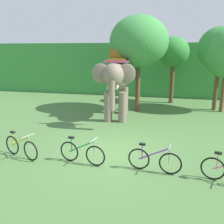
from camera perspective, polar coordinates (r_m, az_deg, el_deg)
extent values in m
plane|color=#4C753D|center=(9.50, -0.30, -9.16)|extent=(80.00, 80.00, 0.00)
cube|color=#3D8E42|center=(23.10, 8.07, 10.12)|extent=(36.00, 6.00, 4.26)
cylinder|color=brown|center=(15.42, 5.95, 5.46)|extent=(0.29, 0.29, 2.84)
ellipsoid|color=#3D8E42|center=(15.24, 6.23, 15.86)|extent=(3.48, 3.48, 3.03)
cylinder|color=brown|center=(18.17, 13.64, 6.19)|extent=(0.30, 0.30, 2.66)
ellipsoid|color=#338438|center=(18.01, 14.07, 13.33)|extent=(2.10, 2.10, 2.07)
cylinder|color=brown|center=(16.86, 22.84, 4.83)|extent=(0.25, 0.25, 2.64)
ellipsoid|color=#338438|center=(16.68, 23.69, 13.29)|extent=(2.64, 2.64, 2.60)
cylinder|color=brown|center=(16.55, 24.20, 3.84)|extent=(0.23, 0.23, 2.25)
ellipsoid|color=gray|center=(13.72, 1.13, 8.34)|extent=(1.74, 3.05, 1.50)
cylinder|color=gray|center=(13.06, 2.44, 1.13)|extent=(0.44, 0.44, 1.60)
cylinder|color=gray|center=(13.13, -0.92, 1.21)|extent=(0.44, 0.44, 1.60)
cylinder|color=gray|center=(14.81, 2.89, 2.71)|extent=(0.44, 0.44, 1.60)
cylinder|color=gray|center=(14.88, -0.07, 2.78)|extent=(0.44, 0.44, 1.60)
ellipsoid|color=gray|center=(11.71, 0.28, 8.54)|extent=(1.12, 1.21, 1.10)
ellipsoid|color=gray|center=(11.81, 3.38, 8.80)|extent=(0.85, 0.26, 0.96)
ellipsoid|color=gray|center=(11.93, -2.65, 8.87)|extent=(0.85, 0.26, 0.96)
cylinder|color=gray|center=(11.39, 0.04, 3.80)|extent=(0.26, 0.26, 1.40)
cone|color=beige|center=(11.36, 1.18, 5.56)|extent=(0.19, 0.57, 0.21)
cone|color=beige|center=(11.41, -1.03, 5.59)|extent=(0.19, 0.57, 0.21)
cube|color=#BF4C8C|center=(13.75, 1.19, 11.62)|extent=(1.48, 1.45, 0.08)
cube|color=olive|center=(13.75, 1.19, 11.99)|extent=(1.02, 1.20, 0.10)
cube|color=olive|center=(14.24, 1.37, 13.20)|extent=(0.91, 0.21, 0.56)
cylinder|color=gray|center=(15.17, 1.59, 7.21)|extent=(0.08, 0.08, 0.90)
torus|color=black|center=(9.88, -22.03, -7.08)|extent=(0.69, 0.28, 0.71)
torus|color=black|center=(9.13, -18.29, -8.51)|extent=(0.69, 0.28, 0.71)
cylinder|color=yellow|center=(9.43, -20.46, -6.33)|extent=(0.93, 0.36, 0.54)
cylinder|color=yellow|center=(9.72, -21.82, -5.79)|extent=(0.03, 0.03, 0.52)
cube|color=black|center=(9.63, -21.97, -4.33)|extent=(0.22, 0.16, 0.06)
cylinder|color=#9E9EA3|center=(9.06, -18.63, -6.80)|extent=(0.03, 0.03, 0.55)
cylinder|color=#9E9EA3|center=(8.97, -18.77, -5.19)|extent=(0.20, 0.50, 0.03)
torus|color=black|center=(8.77, -9.83, -8.93)|extent=(0.71, 0.16, 0.71)
torus|color=black|center=(8.32, -3.87, -10.07)|extent=(0.71, 0.16, 0.71)
cylinder|color=green|center=(8.44, -7.14, -7.92)|extent=(0.96, 0.20, 0.54)
cylinder|color=green|center=(8.62, -9.34, -7.45)|extent=(0.03, 0.03, 0.52)
cube|color=black|center=(8.53, -9.41, -5.83)|extent=(0.21, 0.13, 0.06)
cylinder|color=#9E9EA3|center=(8.23, -4.22, -8.24)|extent=(0.03, 0.03, 0.55)
cylinder|color=#9E9EA3|center=(8.13, -4.26, -6.48)|extent=(0.12, 0.52, 0.03)
torus|color=black|center=(8.14, 6.21, -10.70)|extent=(0.71, 0.14, 0.71)
torus|color=black|center=(7.99, 13.32, -11.53)|extent=(0.71, 0.14, 0.71)
cylinder|color=purple|center=(7.95, 9.62, -9.48)|extent=(0.97, 0.17, 0.54)
cylinder|color=purple|center=(8.01, 6.96, -9.10)|extent=(0.03, 0.03, 0.52)
cube|color=black|center=(7.91, 7.02, -7.38)|extent=(0.21, 0.12, 0.06)
cylinder|color=#9E9EA3|center=(7.88, 13.08, -9.66)|extent=(0.03, 0.03, 0.55)
cylinder|color=#9E9EA3|center=(7.77, 13.19, -7.84)|extent=(0.10, 0.52, 0.03)
torus|color=black|center=(8.07, 22.25, -12.00)|extent=(0.70, 0.25, 0.71)
cylinder|color=pink|center=(7.95, 23.15, -10.42)|extent=(0.03, 0.03, 0.52)
cube|color=black|center=(7.85, 23.34, -8.69)|extent=(0.22, 0.15, 0.06)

